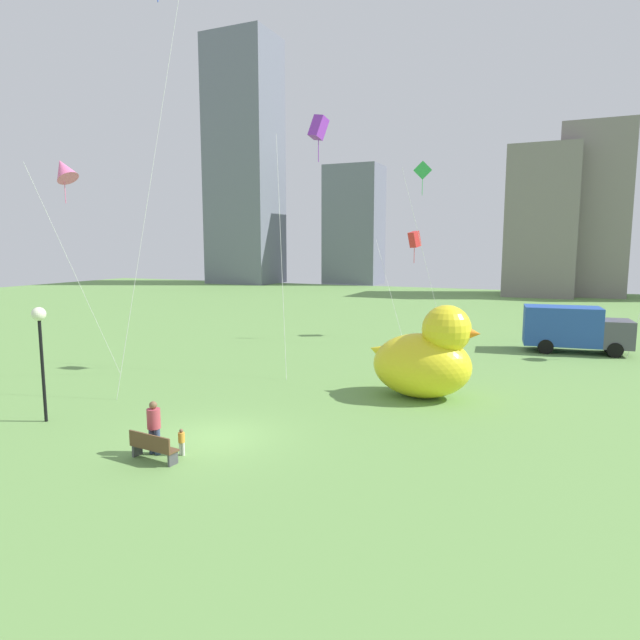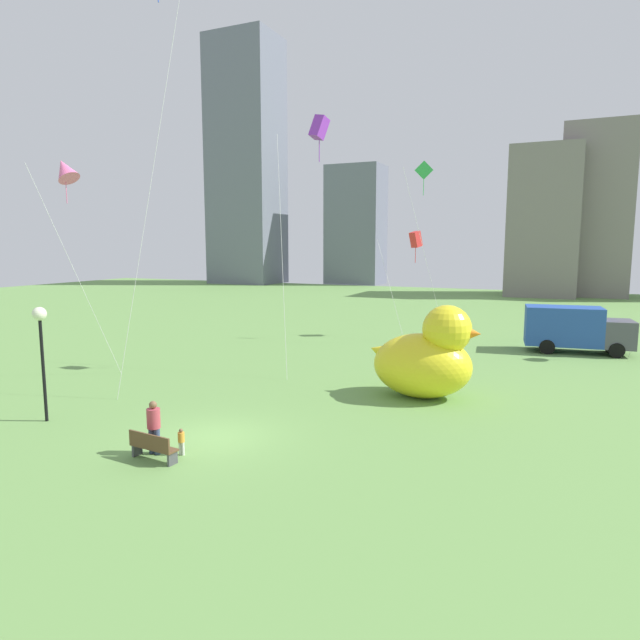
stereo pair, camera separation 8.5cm
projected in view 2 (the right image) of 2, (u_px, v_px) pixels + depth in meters
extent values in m
plane|color=#66954B|center=(214.00, 438.00, 19.15)|extent=(140.00, 140.00, 0.00)
cube|color=brown|center=(154.00, 447.00, 17.12)|extent=(1.73, 0.62, 0.06)
cube|color=brown|center=(149.00, 441.00, 16.91)|extent=(1.69, 0.23, 0.45)
cube|color=#47474C|center=(137.00, 449.00, 17.53)|extent=(0.12, 0.38, 0.39)
cube|color=#47474C|center=(172.00, 459.00, 16.77)|extent=(0.12, 0.38, 0.39)
cylinder|color=#38476B|center=(152.00, 440.00, 17.69)|extent=(0.20, 0.20, 0.85)
cylinder|color=#38476B|center=(157.00, 441.00, 17.60)|extent=(0.20, 0.20, 0.85)
cylinder|color=#B23F4C|center=(154.00, 418.00, 17.54)|extent=(0.43, 0.43, 0.64)
sphere|color=brown|center=(153.00, 405.00, 17.48)|extent=(0.25, 0.25, 0.25)
cylinder|color=silver|center=(180.00, 448.00, 17.58)|extent=(0.10, 0.10, 0.43)
cylinder|color=silver|center=(183.00, 449.00, 17.54)|extent=(0.10, 0.10, 0.43)
cylinder|color=gold|center=(181.00, 437.00, 17.51)|extent=(0.21, 0.21, 0.32)
sphere|color=brown|center=(181.00, 431.00, 17.48)|extent=(0.12, 0.12, 0.12)
ellipsoid|color=yellow|center=(422.00, 365.00, 24.12)|extent=(4.33, 3.20, 2.82)
sphere|color=yellow|center=(447.00, 329.00, 23.47)|extent=(2.11, 2.11, 2.11)
cone|color=orange|center=(470.00, 333.00, 23.10)|extent=(0.95, 0.95, 0.95)
cone|color=yellow|center=(381.00, 352.00, 24.81)|extent=(1.29, 1.13, 1.36)
cylinder|color=black|center=(43.00, 371.00, 20.70)|extent=(0.12, 0.12, 3.92)
sphere|color=#EAEACC|center=(39.00, 314.00, 20.40)|extent=(0.52, 0.52, 0.52)
cube|color=#264CA5|center=(563.00, 326.00, 34.28)|extent=(4.67, 2.78, 2.40)
cube|color=#4C4C56|center=(618.00, 334.00, 33.40)|extent=(1.97, 2.48, 1.68)
cylinder|color=black|center=(613.00, 347.00, 33.58)|extent=(1.16, 2.49, 0.90)
cylinder|color=black|center=(545.00, 344.00, 34.73)|extent=(1.16, 2.49, 0.90)
cube|color=slate|center=(246.00, 163.00, 93.89)|extent=(11.23, 9.10, 41.01)
cube|color=slate|center=(356.00, 225.00, 93.11)|extent=(9.20, 6.53, 19.80)
cube|color=gray|center=(544.00, 223.00, 71.63)|extent=(8.60, 9.36, 19.05)
cube|color=gray|center=(595.00, 211.00, 70.35)|extent=(8.47, 6.21, 21.84)
cylinder|color=silver|center=(282.00, 252.00, 28.47)|extent=(2.21, 3.30, 12.60)
cube|color=purple|center=(319.00, 128.00, 27.94)|extent=(0.94, 0.97, 1.32)
cylinder|color=purple|center=(319.00, 146.00, 28.06)|extent=(0.04, 0.04, 1.60)
cylinder|color=silver|center=(390.00, 289.00, 39.17)|extent=(3.00, 2.78, 7.07)
cube|color=red|center=(416.00, 239.00, 39.48)|extent=(0.96, 1.02, 1.23)
cylinder|color=red|center=(415.00, 252.00, 39.61)|extent=(0.04, 0.04, 1.60)
cylinder|color=silver|center=(425.00, 257.00, 36.80)|extent=(2.99, 1.20, 11.75)
cube|color=green|center=(424.00, 170.00, 37.58)|extent=(1.25, 0.39, 1.27)
cylinder|color=green|center=(424.00, 184.00, 37.71)|extent=(0.04, 0.04, 1.60)
cylinder|color=silver|center=(76.00, 274.00, 27.18)|extent=(2.24, 3.12, 10.50)
cone|color=pink|center=(65.00, 170.00, 28.09)|extent=(1.59, 1.20, 1.51)
cylinder|color=pink|center=(66.00, 188.00, 28.21)|extent=(0.04, 0.04, 1.60)
cylinder|color=silver|center=(149.00, 194.00, 23.76)|extent=(1.74, 3.20, 17.74)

